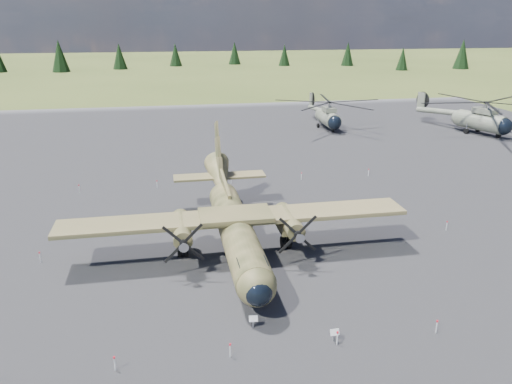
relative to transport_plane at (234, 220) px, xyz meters
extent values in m
plane|color=#5D662D|center=(1.94, 0.40, -2.49)|extent=(500.00, 500.00, 0.00)
cube|color=#56555A|center=(1.94, 10.40, -2.49)|extent=(120.00, 120.00, 0.04)
cylinder|color=#3E4223|center=(0.00, -1.40, -0.41)|extent=(2.57, 16.25, 2.53)
sphere|color=#3E4223|center=(0.03, -9.52, -0.41)|extent=(2.48, 2.48, 2.48)
sphere|color=black|center=(0.03, -10.01, -0.46)|extent=(1.82, 1.82, 1.82)
cube|color=black|center=(0.02, -8.07, 0.26)|extent=(1.81, 1.45, 0.50)
cone|color=#3E4223|center=(-0.03, 9.25, 0.53)|extent=(2.49, 6.21, 3.80)
cube|color=#939698|center=(0.00, -0.49, -1.45)|extent=(1.73, 5.42, 0.45)
cube|color=#2C361C|center=(0.00, -0.95, 0.62)|extent=(26.17, 3.14, 0.32)
cube|color=#3E4223|center=(0.00, -0.95, 0.82)|extent=(5.42, 3.26, 0.32)
cylinder|color=#3E4223|center=(-4.06, -1.23, 0.13)|extent=(1.37, 4.70, 1.35)
cube|color=#3E4223|center=(-4.06, -0.51, -0.46)|extent=(1.36, 3.07, 0.72)
cone|color=gray|center=(-4.05, -4.16, 0.13)|extent=(0.69, 0.81, 0.69)
cylinder|color=black|center=(-4.06, -0.51, -1.99)|extent=(0.80, 0.99, 0.99)
cylinder|color=#3E4223|center=(4.06, -1.21, 0.13)|extent=(1.37, 4.70, 1.35)
cube|color=#3E4223|center=(4.06, -0.48, -0.46)|extent=(1.36, 3.07, 0.72)
cone|color=gray|center=(4.07, -4.14, 0.13)|extent=(0.69, 0.81, 0.69)
cylinder|color=black|center=(4.06, -0.48, -1.99)|extent=(0.80, 0.99, 0.99)
cube|color=#3E4223|center=(-0.02, 5.82, 1.07)|extent=(0.27, 6.82, 1.51)
cube|color=#2C361C|center=(-0.03, 9.70, 0.58)|extent=(8.67, 2.01, 0.20)
cylinder|color=gray|center=(0.02, -8.43, -1.34)|extent=(0.13, 0.13, 0.81)
cylinder|color=black|center=(0.02, -8.43, -1.99)|extent=(0.32, 0.84, 0.84)
cylinder|color=gray|center=(21.41, 42.09, -0.72)|extent=(2.49, 6.92, 2.39)
sphere|color=black|center=(21.36, 38.65, -0.77)|extent=(2.23, 2.23, 2.20)
sphere|color=gray|center=(21.46, 45.53, -0.72)|extent=(2.23, 2.23, 2.20)
cube|color=gray|center=(21.40, 41.71, 0.81)|extent=(1.67, 3.08, 0.72)
cylinder|color=gray|center=(21.40, 41.71, 1.53)|extent=(0.35, 0.35, 0.96)
cylinder|color=gray|center=(21.51, 49.12, -0.39)|extent=(0.92, 8.18, 1.37)
cube|color=gray|center=(21.56, 52.71, 0.81)|extent=(0.23, 1.34, 2.30)
cylinder|color=black|center=(21.89, 52.70, 0.81)|extent=(0.09, 2.49, 2.49)
cylinder|color=black|center=(21.36, 39.22, -2.11)|extent=(0.28, 0.65, 0.65)
cylinder|color=black|center=(20.13, 43.26, -2.11)|extent=(0.30, 0.77, 0.77)
cylinder|color=gray|center=(20.13, 43.26, -1.60)|extent=(0.14, 0.14, 1.39)
cylinder|color=black|center=(22.71, 43.22, -2.11)|extent=(0.30, 0.77, 0.77)
cylinder|color=gray|center=(22.71, 43.22, -1.60)|extent=(0.14, 0.14, 1.39)
cylinder|color=gray|center=(43.56, 33.94, -0.47)|extent=(5.30, 8.32, 2.73)
sphere|color=black|center=(44.93, 30.26, -0.52)|extent=(3.23, 3.23, 2.51)
sphere|color=gray|center=(42.19, 37.62, -0.47)|extent=(3.23, 3.23, 2.51)
cube|color=gray|center=(43.71, 33.53, 1.28)|extent=(2.96, 3.92, 0.82)
cylinder|color=gray|center=(43.71, 33.53, 2.09)|extent=(0.51, 0.51, 1.09)
cylinder|color=gray|center=(40.76, 41.46, -0.09)|extent=(4.11, 9.05, 1.56)
cube|color=gray|center=(39.33, 45.30, 1.28)|extent=(0.76, 1.52, 2.62)
cylinder|color=black|center=(39.69, 45.43, 1.28)|extent=(1.05, 2.68, 2.84)
cylinder|color=black|center=(44.70, 30.87, -2.05)|extent=(0.55, 0.80, 0.74)
cylinder|color=black|center=(41.72, 34.65, -2.05)|extent=(0.61, 0.93, 0.87)
cylinder|color=gray|center=(41.72, 34.65, -1.48)|extent=(0.20, 0.20, 1.58)
cylinder|color=black|center=(44.48, 35.68, -2.05)|extent=(0.61, 0.93, 0.87)
cylinder|color=gray|center=(44.48, 35.68, -1.48)|extent=(0.20, 0.20, 1.58)
cube|color=gray|center=(-0.38, -10.63, -2.17)|extent=(0.10, 0.10, 0.64)
cube|color=silver|center=(-0.38, -10.68, -1.86)|extent=(0.53, 0.26, 0.36)
cube|color=gray|center=(3.88, -12.76, -2.17)|extent=(0.09, 0.09, 0.64)
cube|color=silver|center=(3.88, -12.82, -1.86)|extent=(0.52, 0.24, 0.36)
cylinder|color=silver|center=(-8.06, -13.10, -2.09)|extent=(0.07, 0.07, 0.80)
cylinder|color=red|center=(-8.06, -13.10, -1.69)|extent=(0.12, 0.12, 0.10)
cylinder|color=silver|center=(-2.06, -13.10, -2.09)|extent=(0.07, 0.07, 0.80)
cylinder|color=red|center=(-2.06, -13.10, -1.69)|extent=(0.12, 0.12, 0.10)
cylinder|color=silver|center=(3.94, -13.10, -2.09)|extent=(0.07, 0.07, 0.80)
cylinder|color=red|center=(3.94, -13.10, -1.69)|extent=(0.12, 0.12, 0.10)
cylinder|color=silver|center=(9.94, -13.10, -2.09)|extent=(0.07, 0.07, 0.80)
cylinder|color=red|center=(9.94, -13.10, -1.69)|extent=(0.12, 0.12, 0.10)
cylinder|color=silver|center=(-14.06, 16.40, -2.09)|extent=(0.07, 0.07, 0.80)
cylinder|color=red|center=(-14.06, 16.40, -1.69)|extent=(0.12, 0.12, 0.10)
cylinder|color=silver|center=(-6.06, 16.40, -2.09)|extent=(0.07, 0.07, 0.80)
cylinder|color=red|center=(-6.06, 16.40, -1.69)|extent=(0.12, 0.12, 0.10)
cylinder|color=silver|center=(1.94, 16.40, -2.09)|extent=(0.07, 0.07, 0.80)
cylinder|color=red|center=(1.94, 16.40, -1.69)|extent=(0.12, 0.12, 0.10)
cylinder|color=silver|center=(9.94, 16.40, -2.09)|extent=(0.07, 0.07, 0.80)
cylinder|color=red|center=(9.94, 16.40, -1.69)|extent=(0.12, 0.12, 0.10)
cylinder|color=silver|center=(17.94, 16.40, -2.09)|extent=(0.07, 0.07, 0.80)
cylinder|color=red|center=(17.94, 16.40, -1.69)|extent=(0.12, 0.12, 0.10)
cylinder|color=silver|center=(-14.56, 0.40, -2.09)|extent=(0.07, 0.07, 0.80)
cylinder|color=red|center=(-14.56, 0.40, -1.69)|extent=(0.12, 0.12, 0.10)
cylinder|color=silver|center=(18.44, 0.40, -2.09)|extent=(0.07, 0.07, 0.80)
cylinder|color=red|center=(18.44, 0.40, -1.69)|extent=(0.12, 0.12, 0.10)
cone|color=black|center=(101.22, 133.12, 2.66)|extent=(5.77, 5.77, 10.30)
cone|color=black|center=(77.94, 132.15, 1.37)|extent=(4.32, 4.32, 7.71)
cone|color=black|center=(65.32, 152.60, 1.91)|extent=(4.93, 4.93, 8.80)
cone|color=black|center=(41.38, 156.57, 1.46)|extent=(4.42, 4.42, 7.90)
cone|color=black|center=(23.51, 166.35, 1.79)|extent=(4.79, 4.79, 8.56)
cone|color=black|center=(0.32, 162.54, 1.70)|extent=(4.69, 4.69, 8.38)
cone|color=black|center=(-19.65, 153.64, 2.02)|extent=(5.05, 5.05, 9.02)
cone|color=black|center=(-38.71, 147.31, 2.78)|extent=(5.90, 5.90, 10.53)
camera|label=1|loc=(-4.73, -35.39, 14.76)|focal=35.00mm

